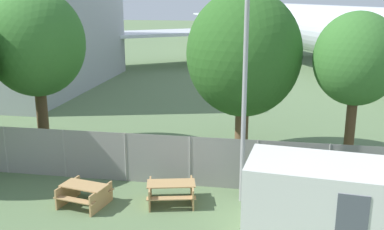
{
  "coord_description": "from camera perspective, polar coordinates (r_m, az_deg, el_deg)",
  "views": [
    {
      "loc": [
        5.36,
        -6.03,
        7.13
      ],
      "look_at": [
        2.11,
        12.73,
        2.0
      ],
      "focal_mm": 42.0,
      "sensor_mm": 36.0,
      "label": 1
    }
  ],
  "objects": [
    {
      "name": "tree_far_right",
      "position": [
        19.58,
        6.59,
        7.67
      ],
      "size": [
        4.96,
        4.96,
        7.39
      ],
      "color": "brown",
      "rests_on": "ground"
    },
    {
      "name": "tree_near_hangar",
      "position": [
        18.96,
        20.18,
        6.6
      ],
      "size": [
        3.39,
        3.39,
        6.54
      ],
      "color": "brown",
      "rests_on": "ground"
    },
    {
      "name": "portable_cabin",
      "position": [
        14.34,
        16.54,
        -10.24
      ],
      "size": [
        4.93,
        2.97,
        2.31
      ],
      "rotation": [
        0.0,
        0.0,
        -0.11
      ],
      "color": "silver",
      "rests_on": "ground"
    },
    {
      "name": "perimeter_fence",
      "position": [
        17.74,
        -8.44,
        -5.34
      ],
      "size": [
        56.07,
        0.07,
        1.98
      ],
      "color": "gray",
      "rests_on": "ground"
    },
    {
      "name": "airplane",
      "position": [
        49.96,
        12.07,
        11.08
      ],
      "size": [
        38.02,
        46.13,
        12.8
      ],
      "rotation": [
        0.0,
        0.0,
        -1.12
      ],
      "color": "white",
      "rests_on": "ground"
    },
    {
      "name": "tree_behind_benches",
      "position": [
        21.56,
        -19.21,
        8.56
      ],
      "size": [
        4.4,
        4.4,
        7.44
      ],
      "color": "brown",
      "rests_on": "ground"
    },
    {
      "name": "picnic_bench_near_cabin",
      "position": [
        16.26,
        -13.52,
        -9.57
      ],
      "size": [
        1.81,
        1.68,
        0.76
      ],
      "rotation": [
        0.0,
        0.0,
        -0.2
      ],
      "color": "tan",
      "rests_on": "ground"
    },
    {
      "name": "picnic_bench_open_grass",
      "position": [
        15.99,
        -2.66,
        -9.55
      ],
      "size": [
        1.95,
        1.74,
        0.76
      ],
      "rotation": [
        0.0,
        0.0,
        0.23
      ],
      "color": "tan",
      "rests_on": "ground"
    },
    {
      "name": "light_mast",
      "position": [
        14.9,
        6.86,
        8.56
      ],
      "size": [
        0.44,
        0.44,
        9.13
      ],
      "color": "#99999E",
      "rests_on": "ground"
    }
  ]
}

